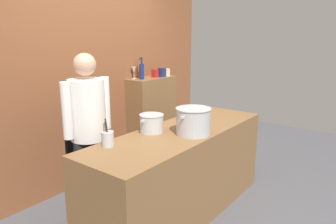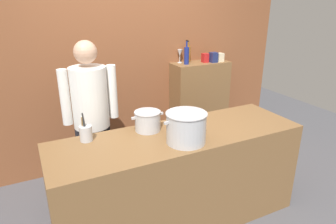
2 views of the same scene
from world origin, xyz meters
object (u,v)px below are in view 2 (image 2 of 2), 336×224
Objects in this scene: wine_bottle_cobalt at (187,55)px; wine_glass_tall at (180,53)px; utensil_crock at (86,133)px; spice_tin_cream at (220,57)px; wine_bottle_amber at (188,54)px; spice_tin_navy at (213,57)px; chef at (91,114)px; stockpot_large at (186,128)px; stockpot_small at (148,121)px; spice_tin_red at (205,58)px.

wine_bottle_cobalt reaches higher than wine_glass_tall.
spice_tin_cream reaches higher than utensil_crock.
wine_bottle_amber is 2.13× the size of spice_tin_navy.
wine_bottle_amber is (1.41, 0.61, 0.37)m from chef.
wine_glass_tall is (0.72, 1.45, 0.32)m from stockpot_large.
spice_tin_navy is (1.70, 0.46, 0.33)m from chef.
wine_bottle_cobalt is 0.13m from wine_glass_tall.
wine_bottle_cobalt reaches higher than spice_tin_cream.
stockpot_small is 1.09× the size of wine_bottle_amber.
utensil_crock is 0.82× the size of wine_bottle_cobalt.
wine_bottle_amber is (0.83, 1.43, 0.31)m from stockpot_large.
chef is at bearing -159.19° from wine_bottle_cobalt.
spice_tin_red is 0.20m from spice_tin_cream.
chef is 5.57× the size of stockpot_small.
spice_tin_red is at bearing 168.56° from spice_tin_cream.
spice_tin_cream is (1.23, 1.28, 0.26)m from stockpot_large.
wine_bottle_cobalt is 0.48m from spice_tin_cream.
spice_tin_navy is at bearing -27.33° from spice_tin_red.
utensil_crock reaches higher than stockpot_small.
spice_tin_navy is at bearing 35.05° from stockpot_small.
spice_tin_navy is at bearing -163.41° from chef.
wine_glass_tall is (0.91, 1.09, 0.36)m from stockpot_small.
chef is 0.46m from utensil_crock.
spice_tin_red reaches higher than stockpot_small.
spice_tin_navy is at bearing -7.73° from wine_bottle_cobalt.
spice_tin_red is 0.11m from spice_tin_navy.
utensil_crock is at bearing -143.69° from wine_glass_tall.
wine_bottle_amber is at bearing 53.63° from wine_bottle_cobalt.
stockpot_large is at bearing -120.08° from wine_bottle_amber.
stockpot_small is at bearing -144.95° from spice_tin_navy.
spice_tin_cream is at bearing -17.93° from wine_glass_tall.
stockpot_large reaches higher than stockpot_small.
spice_tin_navy reaches higher than spice_tin_cream.
stockpot_small is at bearing -141.44° from spice_tin_red.
wine_glass_tall is at bearing 63.48° from stockpot_large.
wine_bottle_amber is at bearing 159.47° from spice_tin_cream.
wine_bottle_cobalt reaches higher than utensil_crock.
wine_glass_tall reaches higher than spice_tin_red.
stockpot_large is 1.56m from wine_bottle_cobalt.
spice_tin_cream is at bearing -5.00° from wine_bottle_cobalt.
stockpot_large is 1.65m from wine_glass_tall.
chef is at bearing -165.58° from spice_tin_cream.
chef is 1.58m from wine_bottle_amber.
wine_bottle_amber reaches higher than utensil_crock.
chef reaches higher than wine_bottle_amber.
spice_tin_red is at bearing 52.22° from stockpot_large.
wine_glass_tall is 1.55× the size of spice_tin_cream.
stockpot_large is 1.44× the size of wine_bottle_amber.
utensil_crock is 2.15× the size of spice_tin_red.
stockpot_small is 0.54m from utensil_crock.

